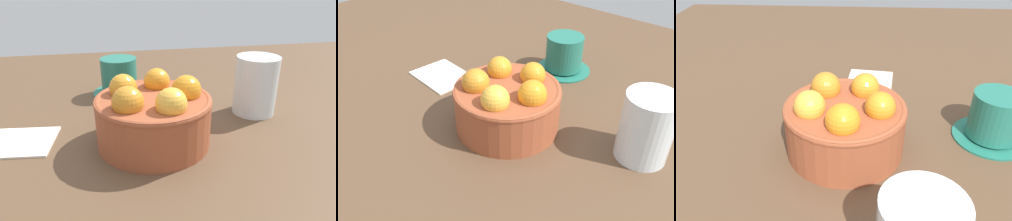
{
  "view_description": "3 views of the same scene",
  "coord_description": "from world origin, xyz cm",
  "views": [
    {
      "loc": [
        -5.63,
        -39.14,
        22.85
      ],
      "look_at": [
        1.66,
        -2.12,
        5.84
      ],
      "focal_mm": 33.11,
      "sensor_mm": 36.0,
      "label": 1
    },
    {
      "loc": [
        29.89,
        -34.22,
        34.68
      ],
      "look_at": [
        1.31,
        -1.78,
        4.42
      ],
      "focal_mm": 38.26,
      "sensor_mm": 36.0,
      "label": 2
    },
    {
      "loc": [
        36.46,
        2.08,
        29.12
      ],
      "look_at": [
        -0.98,
        -0.2,
        5.65
      ],
      "focal_mm": 34.97,
      "sensor_mm": 36.0,
      "label": 3
    }
  ],
  "objects": [
    {
      "name": "ground_plane",
      "position": [
        0.0,
        0.0,
        -2.22
      ],
      "size": [
        153.88,
        114.74,
        4.45
      ],
      "primitive_type": "cube",
      "color": "brown"
    },
    {
      "name": "terracotta_bowl",
      "position": [
        0.01,
        -0.03,
        4.43
      ],
      "size": [
        16.32,
        16.32,
        9.87
      ],
      "color": "#9E4C2D",
      "rests_on": "ground_plane"
    },
    {
      "name": "coffee_cup",
      "position": [
        -3.76,
        21.23,
        3.31
      ],
      "size": [
        10.81,
        10.81,
        7.25
      ],
      "color": "#22725F",
      "rests_on": "ground_plane"
    },
    {
      "name": "water_glass",
      "position": [
        18.83,
        7.2,
        5.0
      ],
      "size": [
        7.25,
        7.25,
        10.0
      ],
      "primitive_type": "cylinder",
      "color": "silver",
      "rests_on": "ground_plane"
    },
    {
      "name": "folded_napkin",
      "position": [
        -19.91,
        3.51,
        0.3
      ],
      "size": [
        11.97,
        9.74,
        0.6
      ],
      "primitive_type": "cube",
      "rotation": [
        0.0,
        0.0,
        -0.11
      ],
      "color": "white",
      "rests_on": "ground_plane"
    }
  ]
}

